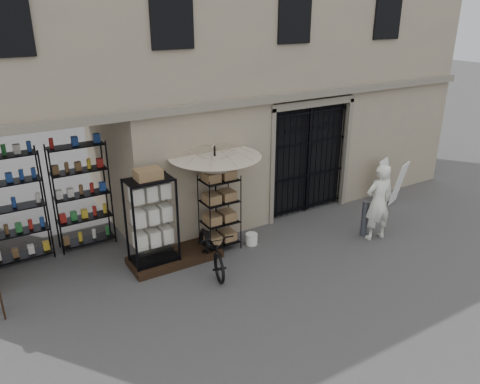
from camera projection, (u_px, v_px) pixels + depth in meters
ground at (304, 262)px, 10.32m from camera, size 80.00×80.00×0.00m
main_building at (213, 38)px, 11.83m from camera, size 14.00×4.00×9.00m
shop_recess at (55, 198)px, 9.80m from camera, size 3.00×1.70×3.00m
shop_shelving at (50, 202)px, 10.27m from camera, size 2.70×0.50×2.50m
iron_gate at (304, 158)px, 12.42m from camera, size 2.50×0.21×3.00m
step_platform at (175, 257)px, 10.36m from camera, size 2.00×0.90×0.15m
display_cabinet at (152, 225)px, 9.78m from camera, size 1.05×0.79×2.02m
wire_rack at (220, 213)px, 10.60m from camera, size 0.85×0.65×1.80m
market_umbrella at (215, 161)px, 10.24m from camera, size 2.00×2.03×2.92m
white_bucket at (251, 239)px, 11.04m from camera, size 0.31×0.31×0.27m
bicycle at (212, 267)px, 10.10m from camera, size 0.84×1.09×1.85m
steel_bollard at (365, 219)px, 11.37m from camera, size 0.21×0.21×0.89m
shopkeeper at (374, 238)px, 11.39m from camera, size 0.97×1.97×0.45m
easel_sign at (392, 182)px, 13.21m from camera, size 0.79×0.83×1.22m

